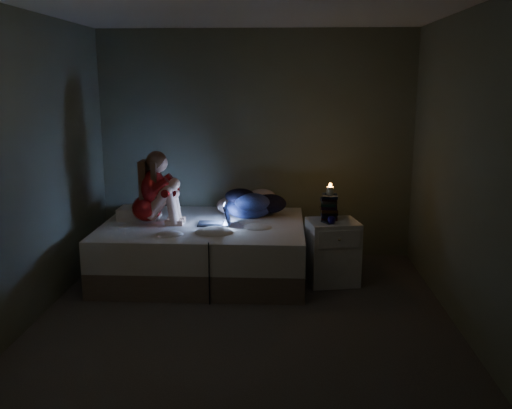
# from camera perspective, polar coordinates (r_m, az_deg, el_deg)

# --- Properties ---
(floor) EXTENTS (3.60, 3.80, 0.02)m
(floor) POSITION_cam_1_polar(r_m,az_deg,el_deg) (5.02, -1.17, -11.57)
(floor) COLOR #352F2D
(floor) RESTS_ON ground
(ceiling) EXTENTS (3.60, 3.80, 0.02)m
(ceiling) POSITION_cam_1_polar(r_m,az_deg,el_deg) (4.62, -1.33, 19.65)
(ceiling) COLOR silver
(ceiling) RESTS_ON ground
(wall_back) EXTENTS (3.60, 0.02, 2.60)m
(wall_back) POSITION_cam_1_polar(r_m,az_deg,el_deg) (6.53, -0.03, 6.02)
(wall_back) COLOR #5B6151
(wall_back) RESTS_ON ground
(wall_front) EXTENTS (3.60, 0.02, 2.60)m
(wall_front) POSITION_cam_1_polar(r_m,az_deg,el_deg) (2.78, -4.08, -2.83)
(wall_front) COLOR #5B6151
(wall_front) RESTS_ON ground
(wall_left) EXTENTS (0.02, 3.80, 2.60)m
(wall_left) POSITION_cam_1_polar(r_m,az_deg,el_deg) (5.10, -22.01, 3.30)
(wall_left) COLOR #5B6151
(wall_left) RESTS_ON ground
(wall_right) EXTENTS (0.02, 3.80, 2.60)m
(wall_right) POSITION_cam_1_polar(r_m,az_deg,el_deg) (4.86, 20.60, 3.00)
(wall_right) COLOR #5B6151
(wall_right) RESTS_ON ground
(bed) EXTENTS (2.08, 1.56, 0.57)m
(bed) POSITION_cam_1_polar(r_m,az_deg,el_deg) (5.99, -5.29, -4.54)
(bed) COLOR beige
(bed) RESTS_ON ground
(pillow) EXTENTS (0.42, 0.30, 0.12)m
(pillow) POSITION_cam_1_polar(r_m,az_deg,el_deg) (6.20, -11.75, -0.85)
(pillow) COLOR silver
(pillow) RESTS_ON bed
(woman) EXTENTS (0.47, 0.31, 0.76)m
(woman) POSITION_cam_1_polar(r_m,az_deg,el_deg) (5.91, -11.06, 1.72)
(woman) COLOR maroon
(woman) RESTS_ON bed
(laptop) EXTENTS (0.33, 0.24, 0.23)m
(laptop) POSITION_cam_1_polar(r_m,az_deg,el_deg) (5.81, -4.35, -0.95)
(laptop) COLOR black
(laptop) RESTS_ON bed
(clothes_pile) EXTENTS (0.54, 0.44, 0.33)m
(clothes_pile) POSITION_cam_1_polar(r_m,az_deg,el_deg) (6.15, -0.74, 0.28)
(clothes_pile) COLOR #1B2A4B
(clothes_pile) RESTS_ON bed
(nightstand) EXTENTS (0.56, 0.52, 0.65)m
(nightstand) POSITION_cam_1_polar(r_m,az_deg,el_deg) (5.80, 7.73, -4.77)
(nightstand) COLOR silver
(nightstand) RESTS_ON ground
(book_stack) EXTENTS (0.19, 0.25, 0.25)m
(book_stack) POSITION_cam_1_polar(r_m,az_deg,el_deg) (5.77, 7.47, -0.22)
(book_stack) COLOR black
(book_stack) RESTS_ON nightstand
(candle) EXTENTS (0.07, 0.07, 0.08)m
(candle) POSITION_cam_1_polar(r_m,az_deg,el_deg) (5.74, 7.51, 1.41)
(candle) COLOR beige
(candle) RESTS_ON book_stack
(phone) EXTENTS (0.11, 0.16, 0.01)m
(phone) POSITION_cam_1_polar(r_m,az_deg,el_deg) (5.64, 7.09, -1.76)
(phone) COLOR black
(phone) RESTS_ON nightstand
(blue_orb) EXTENTS (0.08, 0.08, 0.08)m
(blue_orb) POSITION_cam_1_polar(r_m,az_deg,el_deg) (5.59, 7.41, -1.55)
(blue_orb) COLOR #130B57
(blue_orb) RESTS_ON nightstand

